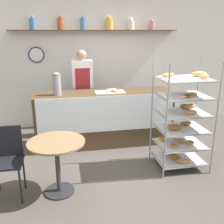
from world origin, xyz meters
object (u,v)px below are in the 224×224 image
object	(u,v)px
pastry_rack	(182,120)
cafe_chair	(7,154)
person_worker	(83,90)
donut_tray_counter	(111,91)
coffee_carafe	(57,84)
cafe_table	(57,154)

from	to	relation	value
pastry_rack	cafe_chair	world-z (taller)	pastry_rack
person_worker	donut_tray_counter	distance (m)	0.73
donut_tray_counter	pastry_rack	bearing A→B (deg)	-51.21
coffee_carafe	donut_tray_counter	bearing A→B (deg)	2.37
pastry_rack	donut_tray_counter	bearing A→B (deg)	128.79
cafe_chair	coffee_carafe	xyz separation A→B (m)	(0.63, 1.28, 0.60)
pastry_rack	cafe_table	distance (m)	1.86
donut_tray_counter	cafe_table	bearing A→B (deg)	-124.18
pastry_rack	person_worker	xyz separation A→B (m)	(-1.31, 1.62, 0.16)
person_worker	cafe_chair	world-z (taller)	person_worker
cafe_table	cafe_chair	bearing A→B (deg)	171.69
cafe_table	cafe_chair	size ratio (longest dim) A/B	0.80
person_worker	coffee_carafe	bearing A→B (deg)	-128.36
cafe_table	coffee_carafe	world-z (taller)	coffee_carafe
person_worker	donut_tray_counter	size ratio (longest dim) A/B	3.21
person_worker	cafe_chair	size ratio (longest dim) A/B	1.88
pastry_rack	coffee_carafe	distance (m)	2.10
person_worker	cafe_chair	xyz separation A→B (m)	(-1.10, -1.88, -0.36)
person_worker	cafe_table	bearing A→B (deg)	-104.19
cafe_chair	donut_tray_counter	bearing A→B (deg)	40.63
coffee_carafe	donut_tray_counter	xyz separation A→B (m)	(0.93, 0.04, -0.17)
pastry_rack	coffee_carafe	size ratio (longest dim) A/B	4.24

